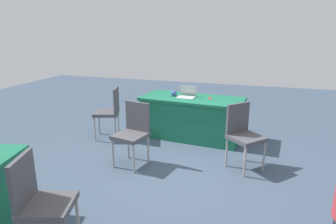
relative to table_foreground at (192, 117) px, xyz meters
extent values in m
plane|color=#3D4C60|center=(0.01, 1.49, -0.39)|extent=(14.40, 14.40, 0.00)
cube|color=#196647|center=(0.00, 0.00, 0.36)|extent=(1.95, 1.01, 0.05)
cube|color=#196647|center=(0.00, 0.00, -0.03)|extent=(1.87, 0.97, 0.72)
cylinder|color=#9E9993|center=(0.43, 3.13, -0.16)|extent=(0.03, 0.03, 0.45)
cylinder|color=#9E9993|center=(0.79, 3.24, -0.16)|extent=(0.03, 0.03, 0.45)
cube|color=#47474C|center=(0.56, 3.37, 0.09)|extent=(0.55, 0.55, 0.06)
cube|color=#47474C|center=(0.75, 3.43, 0.34)|extent=(0.16, 0.41, 0.45)
cylinder|color=#9E9993|center=(0.45, 1.71, -0.17)|extent=(0.03, 0.03, 0.45)
cylinder|color=#9E9993|center=(0.82, 1.63, -0.17)|extent=(0.03, 0.03, 0.45)
cylinder|color=#9E9993|center=(0.37, 1.34, -0.17)|extent=(0.03, 0.03, 0.45)
cylinder|color=#9E9993|center=(0.74, 1.26, -0.17)|extent=(0.03, 0.03, 0.45)
cube|color=#47474C|center=(0.60, 1.49, 0.09)|extent=(0.52, 0.52, 0.06)
cube|color=#47474C|center=(0.55, 1.29, 0.34)|extent=(0.42, 0.13, 0.45)
cylinder|color=#9E9993|center=(1.65, 0.76, -0.16)|extent=(0.03, 0.03, 0.46)
cylinder|color=#9E9993|center=(1.77, 0.40, -0.16)|extent=(0.03, 0.03, 0.46)
cylinder|color=#9E9993|center=(1.29, 0.64, -0.16)|extent=(0.03, 0.03, 0.46)
cylinder|color=#9E9993|center=(1.41, 0.27, -0.16)|extent=(0.03, 0.03, 0.46)
cube|color=#47474C|center=(1.53, 0.52, 0.10)|extent=(0.56, 0.56, 0.06)
cube|color=#47474C|center=(1.34, 0.45, 0.35)|extent=(0.17, 0.41, 0.45)
cylinder|color=#9E9993|center=(-1.33, 1.06, -0.16)|extent=(0.03, 0.03, 0.45)
cylinder|color=#9E9993|center=(-1.08, 1.34, -0.16)|extent=(0.03, 0.03, 0.45)
cylinder|color=#9E9993|center=(-1.05, 0.80, -0.16)|extent=(0.03, 0.03, 0.45)
cylinder|color=#9E9993|center=(-0.79, 1.09, -0.16)|extent=(0.03, 0.03, 0.45)
cube|color=#47474C|center=(-1.06, 1.07, 0.09)|extent=(0.62, 0.62, 0.06)
cube|color=#47474C|center=(-0.91, 0.94, 0.35)|extent=(0.31, 0.34, 0.45)
cube|color=silver|center=(0.11, 0.06, 0.39)|extent=(0.33, 0.24, 0.02)
cube|color=#B7B7BC|center=(0.10, -0.08, 0.49)|extent=(0.32, 0.09, 0.19)
sphere|color=#3F5999|center=(0.36, -0.02, 0.44)|extent=(0.11, 0.11, 0.11)
cube|color=red|center=(-0.33, -0.03, 0.39)|extent=(0.10, 0.18, 0.01)
camera|label=1|loc=(-1.20, 5.32, 1.66)|focal=32.04mm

